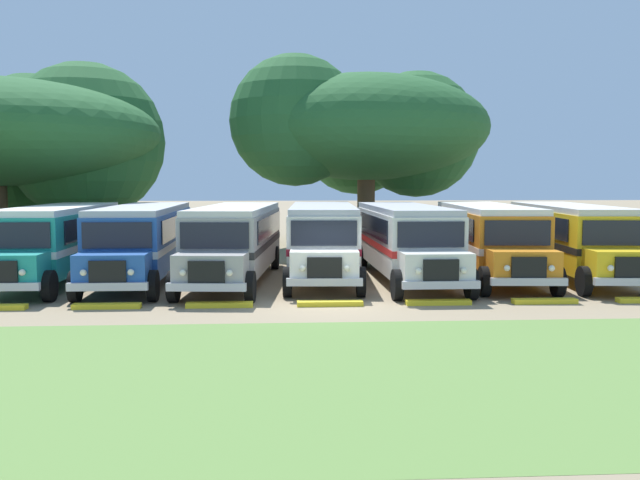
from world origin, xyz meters
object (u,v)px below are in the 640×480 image
Objects in this scene: parked_bus_slot_3 at (323,237)px; parked_bus_slot_6 at (571,237)px; secondary_tree at (0,136)px; parked_bus_slot_1 at (142,239)px; parked_bus_slot_2 at (235,239)px; parked_bus_slot_4 at (405,238)px; parked_bus_slot_0 at (58,239)px; broad_shade_tree at (363,129)px; parked_bus_slot_5 at (487,237)px.

parked_bus_slot_3 is 1.00× the size of parked_bus_slot_6.
parked_bus_slot_6 is at bearing -20.25° from secondary_tree.
secondary_tree reaches higher than parked_bus_slot_6.
parked_bus_slot_2 is at bearing 84.59° from parked_bus_slot_1.
parked_bus_slot_3 and parked_bus_slot_4 have the same top height.
parked_bus_slot_0 is 10.15m from parked_bus_slot_3.
parked_bus_slot_0 is 0.99× the size of parked_bus_slot_2.
broad_shade_tree is (13.36, 13.46, 5.17)m from parked_bus_slot_0.
parked_bus_slot_3 is at bearing -104.77° from parked_bus_slot_4.
parked_bus_slot_5 is 0.64× the size of secondary_tree.
parked_bus_slot_5 is at bearing 90.29° from parked_bus_slot_3.
parked_bus_slot_2 is 1.01× the size of parked_bus_slot_3.
parked_bus_slot_4 is at bearing -77.81° from parked_bus_slot_5.
parked_bus_slot_1 is 3.56m from parked_bus_slot_2.
parked_bus_slot_0 and parked_bus_slot_1 have the same top height.
secondary_tree is (-22.17, 9.20, 4.45)m from parked_bus_slot_5.
parked_bus_slot_0 and parked_bus_slot_5 have the same top height.
parked_bus_slot_3 is at bearing 91.94° from parked_bus_slot_0.
parked_bus_slot_2 is at bearing -38.32° from secondary_tree.
parked_bus_slot_1 is (3.21, -0.15, 0.00)m from parked_bus_slot_0.
parked_bus_slot_2 is at bearing 85.97° from parked_bus_slot_0.
secondary_tree is at bearing -149.21° from parked_bus_slot_0.
secondary_tree is at bearing -108.28° from parked_bus_slot_5.
parked_bus_slot_6 is (13.24, 0.28, 0.00)m from parked_bus_slot_2.
secondary_tree reaches higher than broad_shade_tree.
parked_bus_slot_0 and parked_bus_slot_4 have the same top height.
parked_bus_slot_1 and parked_bus_slot_5 have the same top height.
parked_bus_slot_6 is (9.86, -0.54, 0.00)m from parked_bus_slot_3.
parked_bus_slot_4 is 0.99× the size of parked_bus_slot_5.
parked_bus_slot_4 is 0.63× the size of secondary_tree.
parked_bus_slot_2 is 1.01× the size of parked_bus_slot_4.
parked_bus_slot_0 is 3.22m from parked_bus_slot_1.
parked_bus_slot_3 is (6.93, 0.51, 0.00)m from parked_bus_slot_1.
parked_bus_slot_2 and parked_bus_slot_6 have the same top height.
parked_bus_slot_0 is at bearing -84.79° from parked_bus_slot_3.
parked_bus_slot_4 and parked_bus_slot_6 have the same top height.
parked_bus_slot_2 is (6.75, -0.47, 0.00)m from parked_bus_slot_0.
parked_bus_slot_1 is 0.99× the size of parked_bus_slot_6.
parked_bus_slot_3 is 14.45m from broad_shade_tree.
secondary_tree is at bearing -167.33° from broad_shade_tree.
parked_bus_slot_5 is 24.42m from secondary_tree.
broad_shade_tree is at bearing 143.00° from parked_bus_slot_1.
parked_bus_slot_6 is (6.71, 0.27, 0.00)m from parked_bus_slot_4.
parked_bus_slot_4 is 21.60m from secondary_tree.
broad_shade_tree is at bearing 135.17° from parked_bus_slot_0.
broad_shade_tree is at bearing 160.02° from parked_bus_slot_2.
parked_bus_slot_5 is 14.78m from broad_shade_tree.
parked_bus_slot_0 is 1.00× the size of parked_bus_slot_4.
parked_bus_slot_5 is 3.33m from parked_bus_slot_6.
parked_bus_slot_1 is 1.00× the size of parked_bus_slot_4.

